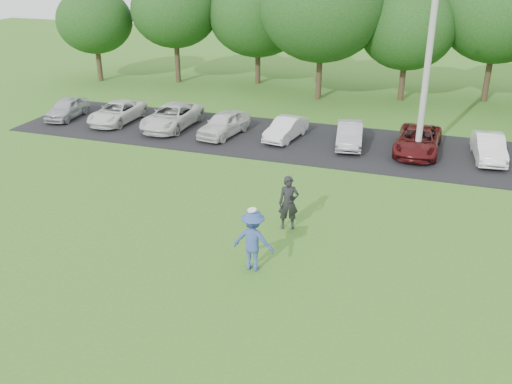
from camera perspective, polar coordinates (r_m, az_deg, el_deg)
ground at (r=17.26m, az=-3.80°, el=-8.41°), size 100.00×100.00×0.00m
parking_lot at (r=28.56m, az=6.19°, el=4.91°), size 32.00×6.50×0.03m
utility_pole at (r=26.16m, az=16.90°, el=13.01°), size 0.28×0.28×9.48m
frisbee_player at (r=17.12m, az=-0.29°, el=-4.83°), size 1.27×0.73×2.11m
camera_bystander at (r=19.58m, az=3.28°, el=-1.08°), size 0.81×0.66×1.92m
parked_cars at (r=28.38m, az=5.98°, el=6.07°), size 30.41×4.58×1.22m
tree_row at (r=36.69m, az=12.57°, el=16.54°), size 42.39×9.85×8.64m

